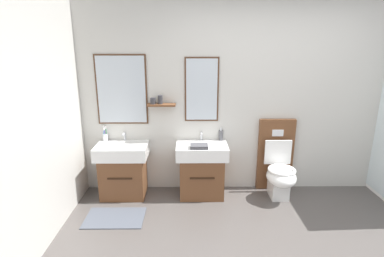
% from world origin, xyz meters
% --- Properties ---
extents(wall_back, '(5.14, 0.27, 2.73)m').
position_xyz_m(wall_back, '(-0.02, 1.73, 1.37)').
color(wall_back, beige).
rests_on(wall_back, ground).
extents(bath_mat, '(0.68, 0.44, 0.01)m').
position_xyz_m(bath_mat, '(-1.90, 0.88, 0.01)').
color(bath_mat, '#474C56').
rests_on(bath_mat, ground).
extents(vanity_sink_left, '(0.66, 0.48, 0.71)m').
position_xyz_m(vanity_sink_left, '(-1.90, 1.47, 0.37)').
color(vanity_sink_left, brown).
rests_on(vanity_sink_left, ground).
extents(tap_on_left_sink, '(0.03, 0.13, 0.11)m').
position_xyz_m(tap_on_left_sink, '(-1.90, 1.64, 0.78)').
color(tap_on_left_sink, silver).
rests_on(tap_on_left_sink, vanity_sink_left).
extents(vanity_sink_right, '(0.66, 0.48, 0.71)m').
position_xyz_m(vanity_sink_right, '(-0.86, 1.47, 0.37)').
color(vanity_sink_right, brown).
rests_on(vanity_sink_right, ground).
extents(tap_on_right_sink, '(0.03, 0.13, 0.11)m').
position_xyz_m(tap_on_right_sink, '(-0.86, 1.64, 0.78)').
color(tap_on_right_sink, silver).
rests_on(tap_on_right_sink, vanity_sink_right).
extents(toilet, '(0.48, 0.63, 1.00)m').
position_xyz_m(toilet, '(0.15, 1.47, 0.38)').
color(toilet, brown).
rests_on(toilet, ground).
extents(toothbrush_cup, '(0.07, 0.07, 0.21)m').
position_xyz_m(toothbrush_cup, '(-2.15, 1.63, 0.76)').
color(toothbrush_cup, silver).
rests_on(toothbrush_cup, vanity_sink_left).
extents(soap_dispenser, '(0.06, 0.06, 0.17)m').
position_xyz_m(soap_dispenser, '(-0.60, 1.64, 0.78)').
color(soap_dispenser, '#4C4C51').
rests_on(soap_dispenser, vanity_sink_right).
extents(folded_hand_towel, '(0.22, 0.16, 0.04)m').
position_xyz_m(folded_hand_towel, '(-0.90, 1.33, 0.73)').
color(folded_hand_towel, '#47474C').
rests_on(folded_hand_towel, vanity_sink_right).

